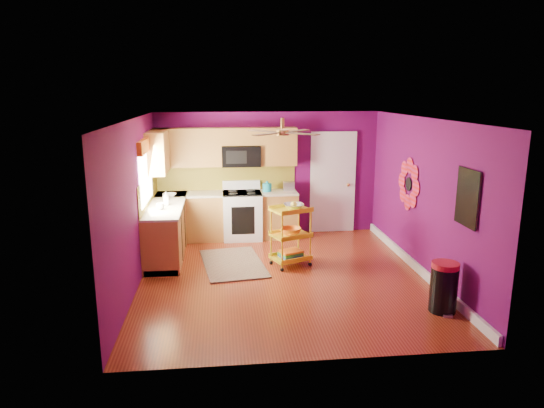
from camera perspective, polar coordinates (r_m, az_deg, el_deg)
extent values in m
plane|color=maroon|center=(7.85, 1.35, -8.53)|extent=(5.00, 5.00, 0.00)
cube|color=#5C0A52|center=(9.92, -0.49, 3.58)|extent=(4.50, 0.04, 2.50)
cube|color=#5C0A52|center=(5.11, 5.08, -5.78)|extent=(4.50, 0.04, 2.50)
cube|color=#5C0A52|center=(7.53, -15.83, -0.02)|extent=(0.04, 5.00, 2.50)
cube|color=#5C0A52|center=(8.08, 17.42, 0.76)|extent=(0.04, 5.00, 2.50)
cube|color=silver|center=(7.31, 1.45, 10.01)|extent=(4.50, 5.00, 0.04)
cube|color=white|center=(8.39, 16.67, -7.13)|extent=(0.05, 4.90, 0.14)
cube|color=olive|center=(8.98, -12.23, -2.99)|extent=(0.60, 2.30, 0.90)
cube|color=olive|center=(9.75, -5.28, -1.46)|extent=(2.80, 0.60, 0.90)
cube|color=beige|center=(8.87, -12.38, -0.07)|extent=(0.63, 2.30, 0.04)
cube|color=beige|center=(9.64, -5.34, 1.24)|extent=(2.80, 0.63, 0.04)
cube|color=black|center=(9.10, -12.11, -5.41)|extent=(0.54, 2.30, 0.10)
cube|color=black|center=(9.86, -5.24, -3.71)|extent=(2.80, 0.54, 0.10)
cube|color=white|center=(9.72, -3.52, -1.40)|extent=(0.76, 0.66, 0.92)
cube|color=black|center=(9.62, -3.55, 1.28)|extent=(0.76, 0.62, 0.03)
cube|color=white|center=(9.87, -3.64, 2.26)|extent=(0.76, 0.06, 0.18)
cube|color=black|center=(9.41, -3.42, -1.96)|extent=(0.45, 0.02, 0.55)
cube|color=olive|center=(9.65, -9.90, 6.56)|extent=(1.32, 0.33, 0.75)
cube|color=olive|center=(9.70, 0.73, 6.79)|extent=(0.72, 0.33, 0.75)
cube|color=olive|center=(9.62, -3.69, 7.94)|extent=(0.76, 0.33, 0.34)
cube|color=olive|center=(9.22, -13.17, 6.11)|extent=(0.33, 1.30, 0.75)
cube|color=black|center=(9.62, -3.65, 5.66)|extent=(0.76, 0.38, 0.40)
cube|color=brown|center=(9.87, -5.40, 3.15)|extent=(2.80, 0.01, 0.51)
cube|color=brown|center=(8.85, -14.33, 1.62)|extent=(0.01, 2.30, 0.51)
cube|color=white|center=(8.49, -14.68, 3.57)|extent=(0.03, 1.20, 1.00)
cube|color=orange|center=(8.42, -14.66, 6.73)|extent=(0.08, 1.35, 0.22)
cube|color=white|center=(10.15, 7.14, 2.41)|extent=(0.85, 0.04, 2.05)
cube|color=white|center=(10.14, 7.16, 2.39)|extent=(0.95, 0.02, 2.15)
sphere|color=#BF8C3F|center=(10.18, 8.96, 2.24)|extent=(0.07, 0.07, 0.07)
cylinder|color=black|center=(8.60, 15.77, 2.27)|extent=(0.01, 0.24, 0.24)
cube|color=#1AA8AE|center=(6.79, 22.07, 0.69)|extent=(0.03, 0.52, 0.72)
cube|color=black|center=(6.78, 21.96, 0.69)|extent=(0.01, 0.56, 0.76)
cylinder|color=#BF8C3F|center=(7.51, 1.25, 9.48)|extent=(0.06, 0.06, 0.16)
cylinder|color=#BF8C3F|center=(7.52, 1.24, 8.42)|extent=(0.20, 0.20, 0.08)
cube|color=#4C2D19|center=(7.82, 2.96, 8.59)|extent=(0.47, 0.47, 0.01)
cube|color=#4C2D19|center=(7.76, -1.01, 8.56)|extent=(0.47, 0.47, 0.01)
cube|color=#4C2D19|center=(7.22, -0.62, 8.22)|extent=(0.47, 0.47, 0.01)
cube|color=#4C2D19|center=(7.30, 3.63, 8.25)|extent=(0.47, 0.47, 0.01)
cube|color=black|center=(8.41, -4.62, -6.97)|extent=(1.20, 1.72, 0.02)
cylinder|color=yellow|center=(7.89, 1.21, -4.43)|extent=(0.03, 0.03, 0.95)
cylinder|color=yellow|center=(8.16, 4.55, -3.86)|extent=(0.03, 0.03, 0.95)
cylinder|color=yellow|center=(8.20, -0.11, -3.72)|extent=(0.03, 0.03, 0.95)
cylinder|color=yellow|center=(8.47, 3.15, -3.20)|extent=(0.03, 0.03, 0.95)
sphere|color=black|center=(8.05, 1.19, -7.73)|extent=(0.07, 0.07, 0.07)
sphere|color=black|center=(8.31, 4.49, -7.06)|extent=(0.07, 0.07, 0.07)
sphere|color=black|center=(8.36, -0.11, -6.91)|extent=(0.07, 0.07, 0.07)
sphere|color=black|center=(8.62, 3.11, -6.30)|extent=(0.07, 0.07, 0.07)
cube|color=yellow|center=(8.05, 2.24, -0.71)|extent=(0.74, 0.65, 0.03)
cube|color=yellow|center=(8.17, 2.22, -3.68)|extent=(0.74, 0.65, 0.03)
cube|color=yellow|center=(8.29, 2.19, -6.34)|extent=(0.74, 0.65, 0.03)
imported|color=beige|center=(8.07, 2.59, -0.27)|extent=(0.44, 0.44, 0.08)
sphere|color=yellow|center=(8.06, 2.59, -0.09)|extent=(0.11, 0.11, 0.11)
imported|color=orange|center=(8.15, 2.22, -3.20)|extent=(0.45, 0.45, 0.11)
cube|color=navy|center=(8.28, 2.19, -6.08)|extent=(0.43, 0.38, 0.04)
cube|color=#267233|center=(8.27, 2.20, -5.81)|extent=(0.43, 0.38, 0.04)
cube|color=orange|center=(8.26, 2.20, -5.57)|extent=(0.43, 0.38, 0.03)
cylinder|color=black|center=(6.97, 19.52, -9.48)|extent=(0.45, 0.45, 0.62)
cylinder|color=#B41924|center=(6.85, 19.74, -6.80)|extent=(0.36, 0.36, 0.07)
cube|color=beige|center=(6.94, 19.98, -12.27)|extent=(0.14, 0.09, 0.03)
cylinder|color=teal|center=(9.69, -0.58, 1.97)|extent=(0.18, 0.18, 0.16)
sphere|color=teal|center=(9.67, -0.58, 2.55)|extent=(0.06, 0.06, 0.06)
cube|color=beige|center=(9.78, 1.99, 2.12)|extent=(0.22, 0.15, 0.18)
imported|color=#EA3F72|center=(8.72, -12.35, 0.49)|extent=(0.09, 0.09, 0.19)
imported|color=white|center=(9.12, -12.37, 0.94)|extent=(0.13, 0.13, 0.16)
imported|color=white|center=(9.40, -11.97, 1.02)|extent=(0.26, 0.26, 0.06)
imported|color=white|center=(8.43, -13.00, -0.27)|extent=(0.14, 0.14, 0.11)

